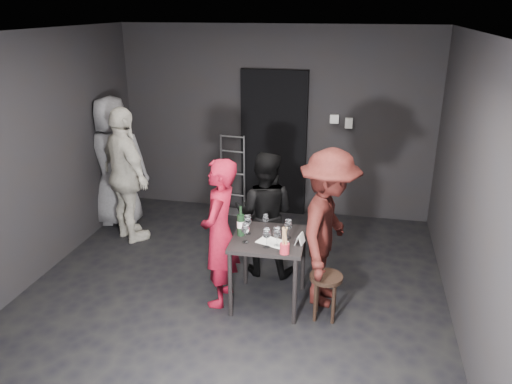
% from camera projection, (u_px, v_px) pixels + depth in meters
% --- Properties ---
extents(floor, '(4.50, 5.00, 0.02)m').
position_uv_depth(floor, '(232.00, 296.00, 5.35)').
color(floor, black).
rests_on(floor, ground).
extents(ceiling, '(4.50, 5.00, 0.02)m').
position_uv_depth(ceiling, '(226.00, 33.00, 4.40)').
color(ceiling, silver).
rests_on(ceiling, ground).
extents(wall_back, '(4.50, 0.04, 2.70)m').
position_uv_depth(wall_back, '(275.00, 122.00, 7.16)').
color(wall_back, black).
rests_on(wall_back, ground).
extents(wall_front, '(4.50, 0.04, 2.70)m').
position_uv_depth(wall_front, '(103.00, 330.00, 2.59)').
color(wall_front, black).
rests_on(wall_front, ground).
extents(wall_left, '(0.04, 5.00, 2.70)m').
position_uv_depth(wall_left, '(26.00, 163.00, 5.33)').
color(wall_left, black).
rests_on(wall_left, ground).
extents(wall_right, '(0.04, 5.00, 2.70)m').
position_uv_depth(wall_right, '(474.00, 195.00, 4.43)').
color(wall_right, black).
rests_on(wall_right, ground).
extents(doorway, '(0.95, 0.10, 2.10)m').
position_uv_depth(doorway, '(274.00, 144.00, 7.21)').
color(doorway, black).
rests_on(doorway, ground).
extents(wallbox_upper, '(0.12, 0.06, 0.12)m').
position_uv_depth(wallbox_upper, '(334.00, 119.00, 6.91)').
color(wallbox_upper, '#B7B7B2').
rests_on(wallbox_upper, wall_back).
extents(wallbox_lower, '(0.10, 0.06, 0.14)m').
position_uv_depth(wallbox_lower, '(349.00, 123.00, 6.89)').
color(wallbox_lower, '#B7B7B2').
rests_on(wallbox_lower, wall_back).
extents(hand_truck, '(0.39, 0.33, 1.16)m').
position_uv_depth(hand_truck, '(233.00, 197.00, 7.52)').
color(hand_truck, '#B2B2B7').
rests_on(hand_truck, floor).
extents(tasting_table, '(0.72, 0.72, 0.75)m').
position_uv_depth(tasting_table, '(269.00, 246.00, 5.03)').
color(tasting_table, black).
rests_on(tasting_table, floor).
extents(stool, '(0.32, 0.32, 0.47)m').
position_uv_depth(stool, '(326.00, 285.00, 4.87)').
color(stool, '#32221A').
rests_on(stool, floor).
extents(server_red, '(0.40, 0.60, 1.62)m').
position_uv_depth(server_red, '(220.00, 230.00, 5.01)').
color(server_red, maroon).
rests_on(server_red, floor).
extents(woman_black, '(0.69, 0.39, 1.40)m').
position_uv_depth(woman_black, '(264.00, 216.00, 5.62)').
color(woman_black, black).
rests_on(woman_black, floor).
extents(man_maroon, '(0.70, 1.23, 1.81)m').
position_uv_depth(man_maroon, '(328.00, 221.00, 4.98)').
color(man_maroon, '#401512').
rests_on(man_maroon, floor).
extents(bystander_cream, '(1.33, 1.21, 2.09)m').
position_uv_depth(bystander_cream, '(125.00, 164.00, 6.31)').
color(bystander_cream, silver).
rests_on(bystander_cream, floor).
extents(bystander_grey, '(1.19, 0.87, 2.19)m').
position_uv_depth(bystander_grey, '(113.00, 149.00, 6.79)').
color(bystander_grey, gray).
rests_on(bystander_grey, floor).
extents(tasting_mat, '(0.33, 0.27, 0.00)m').
position_uv_depth(tasting_mat, '(272.00, 242.00, 4.89)').
color(tasting_mat, white).
rests_on(tasting_mat, tasting_table).
extents(wine_glass_a, '(0.10, 0.10, 0.22)m').
position_uv_depth(wine_glass_a, '(246.00, 232.00, 4.85)').
color(wine_glass_a, white).
rests_on(wine_glass_a, tasting_table).
extents(wine_glass_b, '(0.10, 0.10, 0.22)m').
position_uv_depth(wine_glass_b, '(248.00, 224.00, 5.04)').
color(wine_glass_b, white).
rests_on(wine_glass_b, tasting_table).
extents(wine_glass_c, '(0.08, 0.08, 0.18)m').
position_uv_depth(wine_glass_c, '(266.00, 221.00, 5.15)').
color(wine_glass_c, white).
rests_on(wine_glass_c, tasting_table).
extents(wine_glass_d, '(0.11, 0.11, 0.22)m').
position_uv_depth(wine_glass_d, '(267.00, 237.00, 4.76)').
color(wine_glass_d, white).
rests_on(wine_glass_d, tasting_table).
extents(wine_glass_e, '(0.10, 0.10, 0.21)m').
position_uv_depth(wine_glass_e, '(277.00, 236.00, 4.79)').
color(wine_glass_e, white).
rests_on(wine_glass_e, tasting_table).
extents(wine_glass_f, '(0.08, 0.08, 0.22)m').
position_uv_depth(wine_glass_f, '(288.00, 228.00, 4.94)').
color(wine_glass_f, white).
rests_on(wine_glass_f, tasting_table).
extents(wine_bottle, '(0.08, 0.08, 0.31)m').
position_uv_depth(wine_bottle, '(241.00, 224.00, 5.00)').
color(wine_bottle, black).
rests_on(wine_bottle, tasting_table).
extents(breadstick_cup, '(0.09, 0.09, 0.28)m').
position_uv_depth(breadstick_cup, '(285.00, 241.00, 4.63)').
color(breadstick_cup, '#B22432').
rests_on(breadstick_cup, tasting_table).
extents(reserved_card, '(0.10, 0.14, 0.10)m').
position_uv_depth(reserved_card, '(299.00, 239.00, 4.85)').
color(reserved_card, white).
rests_on(reserved_card, tasting_table).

